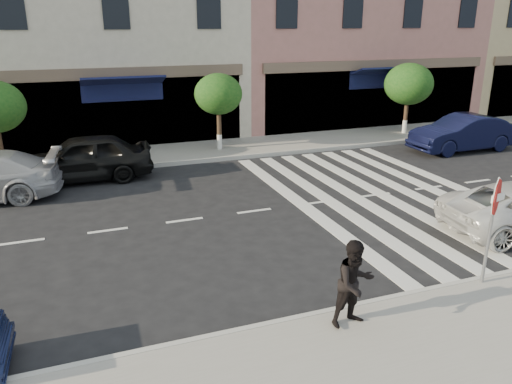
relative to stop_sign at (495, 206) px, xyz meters
name	(u,v)px	position (x,y,z in m)	size (l,w,h in m)	color
ground	(229,291)	(-4.75, 1.67, -1.76)	(120.00, 120.00, 0.00)	black
sidewalk_far	(145,156)	(-4.75, 12.67, -1.69)	(60.00, 3.00, 0.15)	gray
building_centre	(106,12)	(-5.25, 18.67, 3.74)	(11.00, 9.00, 11.00)	beige
street_tree_c	(218,94)	(-1.75, 12.47, 0.59)	(1.90, 1.90, 3.04)	#473323
street_tree_ea	(409,84)	(7.25, 12.47, 0.63)	(2.20, 2.20, 3.19)	#473323
stop_sign	(495,206)	(0.00, 0.00, 0.00)	(0.76, 0.21, 2.19)	gray
walker	(355,283)	(-3.17, -0.33, -0.85)	(0.75, 0.58, 1.54)	black
car_far_mid	(82,158)	(-7.12, 10.41, -0.99)	(1.83, 4.56, 1.55)	black
car_far_right	(463,133)	(7.73, 9.27, -1.03)	(1.56, 4.48, 1.48)	black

